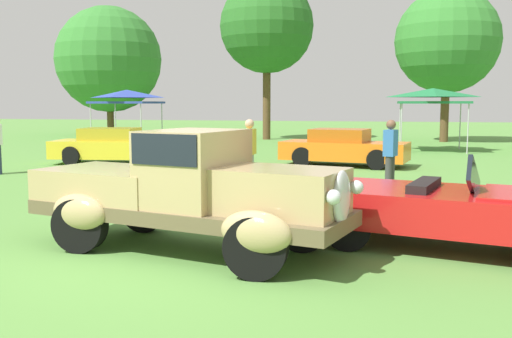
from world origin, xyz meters
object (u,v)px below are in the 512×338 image
object	(u,v)px
show_car_orange	(343,148)
spectator_near_truck	(390,154)
neighbor_convertible	(462,209)
canopy_tent_left_field	(127,96)
canopy_tent_center_field	(433,95)
feature_pickup_truck	(189,190)
spectator_by_row	(250,152)
show_car_yellow	(114,146)

from	to	relation	value
show_car_orange	spectator_near_truck	xyz separation A→B (m)	(1.48, -5.64, 0.31)
neighbor_convertible	show_car_orange	world-z (taller)	neighbor_convertible
canopy_tent_left_field	canopy_tent_center_field	distance (m)	14.11
feature_pickup_truck	spectator_by_row	xyz separation A→B (m)	(-0.51, 5.76, 0.04)
spectator_by_row	canopy_tent_center_field	size ratio (longest dim) A/B	0.58
spectator_near_truck	canopy_tent_left_field	size ratio (longest dim) A/B	0.60
feature_pickup_truck	canopy_tent_center_field	world-z (taller)	canopy_tent_center_field
feature_pickup_truck	neighbor_convertible	distance (m)	3.84
show_car_orange	show_car_yellow	bearing A→B (deg)	-172.76
neighbor_convertible	show_car_orange	size ratio (longest dim) A/B	1.07
show_car_yellow	canopy_tent_left_field	bearing A→B (deg)	112.00
canopy_tent_left_field	spectator_near_truck	bearing A→B (deg)	-44.92
canopy_tent_left_field	feature_pickup_truck	bearing A→B (deg)	-62.42
show_car_yellow	canopy_tent_center_field	distance (m)	13.66
neighbor_convertible	canopy_tent_left_field	xyz separation A→B (m)	(-13.26, 17.34, 1.84)
spectator_near_truck	spectator_by_row	world-z (taller)	same
feature_pickup_truck	canopy_tent_center_field	size ratio (longest dim) A/B	1.65
canopy_tent_center_field	feature_pickup_truck	bearing A→B (deg)	-103.85
spectator_by_row	show_car_orange	bearing A→B (deg)	73.22
spectator_by_row	show_car_yellow	bearing A→B (deg)	140.52
spectator_near_truck	canopy_tent_center_field	bearing A→B (deg)	81.74
spectator_by_row	canopy_tent_left_field	world-z (taller)	canopy_tent_left_field
feature_pickup_truck	show_car_yellow	xyz separation A→B (m)	(-6.48, 10.67, -0.27)
neighbor_convertible	spectator_near_truck	distance (m)	5.18
show_car_orange	spectator_by_row	size ratio (longest dim) A/B	2.55
show_car_yellow	show_car_orange	bearing A→B (deg)	7.24
neighbor_convertible	canopy_tent_left_field	size ratio (longest dim) A/B	1.64
feature_pickup_truck	canopy_tent_center_field	bearing A→B (deg)	76.15
show_car_orange	feature_pickup_truck	bearing A→B (deg)	-96.21
feature_pickup_truck	spectator_by_row	world-z (taller)	feature_pickup_truck
feature_pickup_truck	canopy_tent_left_field	distance (m)	20.69
show_car_yellow	canopy_tent_center_field	world-z (taller)	canopy_tent_center_field
feature_pickup_truck	spectator_by_row	bearing A→B (deg)	95.06
spectator_near_truck	canopy_tent_center_field	xyz separation A→B (m)	(1.81, 12.49, 1.51)
canopy_tent_center_field	show_car_orange	bearing A→B (deg)	-115.67
canopy_tent_center_field	show_car_yellow	bearing A→B (deg)	-144.62
neighbor_convertible	canopy_tent_center_field	distance (m)	17.69
feature_pickup_truck	spectator_near_truck	distance (m)	6.62
neighbor_convertible	spectator_near_truck	size ratio (longest dim) A/B	2.72
neighbor_convertible	show_car_yellow	xyz separation A→B (m)	(-10.19, 9.73, 0.02)
show_car_orange	spectator_near_truck	size ratio (longest dim) A/B	2.55
show_car_orange	spectator_by_row	bearing A→B (deg)	-106.78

